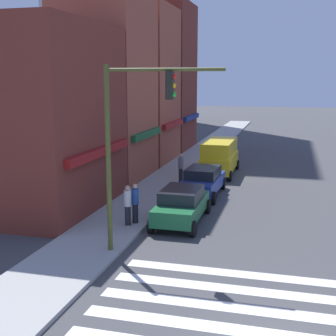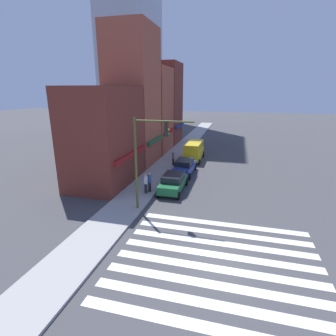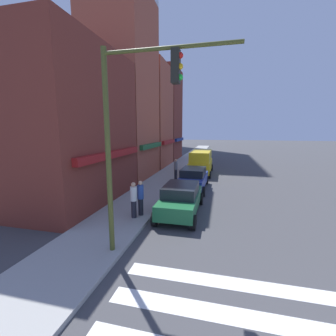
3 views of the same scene
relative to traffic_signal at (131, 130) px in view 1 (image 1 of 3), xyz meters
The scene contains 9 objects.
sidewalk_left 6.98m from the traffic_signal, 157.71° to the left, with size 120.00×3.00×0.15m.
storefront_row 16.88m from the traffic_signal, 20.89° to the left, with size 28.24×5.30×15.70m.
traffic_signal is the anchor object (origin of this frame).
sedan_green 5.90m from the traffic_signal, 10.35° to the right, with size 4.41×2.02×1.59m.
sedan_blue 10.40m from the traffic_signal, ahead, with size 4.45×2.02×1.59m.
van_yellow 16.08m from the traffic_signal, ahead, with size 5.01×2.22×2.34m.
pedestrian_grey_coat 12.56m from the traffic_signal, ahead, with size 0.32×0.32×1.77m.
pedestrian_blue_shirt 5.05m from the traffic_signal, 17.35° to the left, with size 0.32×0.32×1.77m.
pedestrian_white_shirt 4.85m from the traffic_signal, 22.95° to the left, with size 0.32×0.32×1.77m.
Camera 1 is at (-10.68, 0.05, 6.47)m, focal length 50.00 mm.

